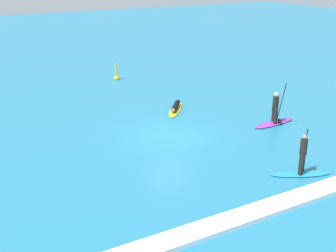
{
  "coord_description": "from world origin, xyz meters",
  "views": [
    {
      "loc": [
        -10.46,
        -18.28,
        8.31
      ],
      "look_at": [
        0.0,
        0.0,
        0.5
      ],
      "focal_mm": 47.45,
      "sensor_mm": 36.0,
      "label": 1
    }
  ],
  "objects_px": {
    "surfer_on_purple_board": "(275,116)",
    "surfer_on_yellow_board": "(175,108)",
    "surfer_on_blue_board": "(302,164)",
    "marker_buoy": "(117,77)"
  },
  "relations": [
    {
      "from": "surfer_on_purple_board",
      "to": "surfer_on_yellow_board",
      "type": "distance_m",
      "value": 5.86
    },
    {
      "from": "surfer_on_purple_board",
      "to": "surfer_on_yellow_board",
      "type": "relative_size",
      "value": 1.08
    },
    {
      "from": "surfer_on_purple_board",
      "to": "surfer_on_blue_board",
      "type": "bearing_deg",
      "value": -126.93
    },
    {
      "from": "surfer_on_blue_board",
      "to": "marker_buoy",
      "type": "bearing_deg",
      "value": 115.98
    },
    {
      "from": "surfer_on_purple_board",
      "to": "surfer_on_yellow_board",
      "type": "bearing_deg",
      "value": 121.55
    },
    {
      "from": "surfer_on_blue_board",
      "to": "surfer_on_yellow_board",
      "type": "height_order",
      "value": "surfer_on_blue_board"
    },
    {
      "from": "surfer_on_purple_board",
      "to": "surfer_on_yellow_board",
      "type": "height_order",
      "value": "surfer_on_purple_board"
    },
    {
      "from": "surfer_on_purple_board",
      "to": "marker_buoy",
      "type": "relative_size",
      "value": 2.18
    },
    {
      "from": "surfer_on_blue_board",
      "to": "surfer_on_purple_board",
      "type": "bearing_deg",
      "value": 82.84
    },
    {
      "from": "surfer_on_yellow_board",
      "to": "marker_buoy",
      "type": "distance_m",
      "value": 8.48
    }
  ]
}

